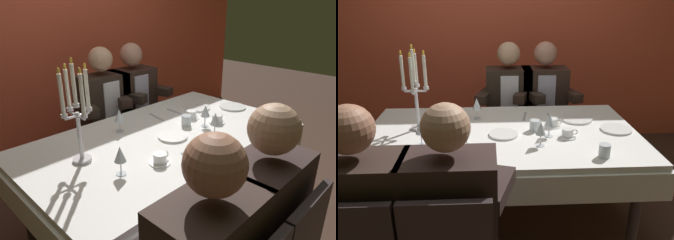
% 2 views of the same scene
% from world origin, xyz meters
% --- Properties ---
extents(ground_plane, '(12.00, 12.00, 0.00)m').
position_xyz_m(ground_plane, '(0.00, 0.00, 0.00)').
color(ground_plane, '#412C22').
extents(back_wall, '(6.00, 0.12, 2.70)m').
position_xyz_m(back_wall, '(0.00, 1.66, 1.35)').
color(back_wall, '#E65539').
rests_on(back_wall, ground_plane).
extents(dining_table, '(1.94, 1.14, 0.74)m').
position_xyz_m(dining_table, '(0.00, 0.00, 0.62)').
color(dining_table, white).
rests_on(dining_table, ground_plane).
extents(candelabra, '(0.19, 0.19, 0.60)m').
position_xyz_m(candelabra, '(-0.59, 0.09, 1.03)').
color(candelabra, silver).
rests_on(candelabra, dining_table).
extents(dinner_plate_0, '(0.22, 0.22, 0.01)m').
position_xyz_m(dinner_plate_0, '(0.81, -0.01, 0.75)').
color(dinner_plate_0, white).
rests_on(dinner_plate_0, dining_table).
extents(dinner_plate_1, '(0.20, 0.20, 0.01)m').
position_xyz_m(dinner_plate_1, '(0.01, -0.06, 0.75)').
color(dinner_plate_1, white).
rests_on(dinner_plate_1, dining_table).
extents(dinner_plate_2, '(0.23, 0.23, 0.01)m').
position_xyz_m(dinner_plate_2, '(0.58, 0.20, 0.75)').
color(dinner_plate_2, white).
rests_on(dinner_plate_2, dining_table).
extents(wine_glass_0, '(0.07, 0.07, 0.16)m').
position_xyz_m(wine_glass_0, '(0.24, -0.24, 0.85)').
color(wine_glass_0, silver).
rests_on(wine_glass_0, dining_table).
extents(wine_glass_1, '(0.07, 0.07, 0.16)m').
position_xyz_m(wine_glass_1, '(0.32, -0.10, 0.85)').
color(wine_glass_1, silver).
rests_on(wine_glass_1, dining_table).
extents(wine_glass_2, '(0.07, 0.07, 0.16)m').
position_xyz_m(wine_glass_2, '(-0.52, -0.19, 0.85)').
color(wine_glass_2, silver).
rests_on(wine_glass_2, dining_table).
extents(wine_glass_3, '(0.07, 0.07, 0.16)m').
position_xyz_m(wine_glass_3, '(-0.18, 0.27, 0.86)').
color(wine_glass_3, silver).
rests_on(wine_glass_3, dining_table).
extents(water_tumbler_0, '(0.07, 0.07, 0.08)m').
position_xyz_m(water_tumbler_0, '(0.59, -0.42, 0.78)').
color(water_tumbler_0, silver).
rests_on(water_tumbler_0, dining_table).
extents(water_tumbler_1, '(0.07, 0.07, 0.08)m').
position_xyz_m(water_tumbler_1, '(0.23, 0.01, 0.78)').
color(water_tumbler_1, silver).
rests_on(water_tumbler_1, dining_table).
extents(coffee_cup_0, '(0.13, 0.12, 0.06)m').
position_xyz_m(coffee_cup_0, '(0.44, -0.12, 0.77)').
color(coffee_cup_0, white).
rests_on(coffee_cup_0, dining_table).
extents(coffee_cup_1, '(0.13, 0.12, 0.06)m').
position_xyz_m(coffee_cup_1, '(0.38, 0.08, 0.77)').
color(coffee_cup_1, white).
rests_on(coffee_cup_1, dining_table).
extents(coffee_cup_2, '(0.13, 0.12, 0.06)m').
position_xyz_m(coffee_cup_2, '(-0.29, -0.25, 0.77)').
color(coffee_cup_2, white).
rests_on(coffee_cup_2, dining_table).
extents(knife_0, '(0.05, 0.19, 0.01)m').
position_xyz_m(knife_0, '(-0.10, -0.35, 0.74)').
color(knife_0, '#B7B7BC').
rests_on(knife_0, dining_table).
extents(knife_1, '(0.03, 0.19, 0.01)m').
position_xyz_m(knife_1, '(0.38, 0.26, 0.74)').
color(knife_1, '#B7B7BC').
rests_on(knife_1, dining_table).
extents(knife_2, '(0.05, 0.19, 0.01)m').
position_xyz_m(knife_2, '(0.19, 0.29, 0.74)').
color(knife_2, '#B7B7BC').
rests_on(knife_2, dining_table).
extents(seated_diner_1, '(0.63, 0.48, 1.24)m').
position_xyz_m(seated_diner_1, '(-0.27, -0.89, 0.74)').
color(seated_diner_1, '#2F2426').
rests_on(seated_diner_1, ground_plane).
extents(seated_diner_2, '(0.63, 0.48, 1.24)m').
position_xyz_m(seated_diner_2, '(0.10, 0.89, 0.74)').
color(seated_diner_2, '#2F2426').
rests_on(seated_diner_2, ground_plane).
extents(seated_diner_3, '(0.63, 0.48, 1.24)m').
position_xyz_m(seated_diner_3, '(0.44, 0.89, 0.74)').
color(seated_diner_3, '#2F2426').
rests_on(seated_diner_3, ground_plane).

